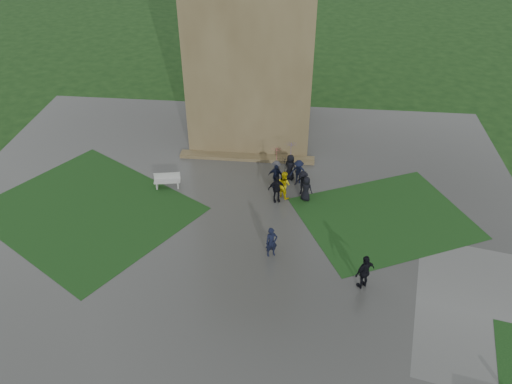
# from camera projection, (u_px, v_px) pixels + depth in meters

# --- Properties ---
(ground) EXTENTS (120.00, 120.00, 0.00)m
(ground) POSITION_uv_depth(u_px,v_px,m) (222.00, 270.00, 24.85)
(ground) COLOR black
(plaza) EXTENTS (34.00, 34.00, 0.02)m
(plaza) POSITION_uv_depth(u_px,v_px,m) (228.00, 243.00, 26.47)
(plaza) COLOR #363633
(plaza) RESTS_ON ground
(lawn_inset_left) EXTENTS (14.10, 13.46, 0.01)m
(lawn_inset_left) POSITION_uv_depth(u_px,v_px,m) (88.00, 210.00, 28.78)
(lawn_inset_left) COLOR black
(lawn_inset_left) RESTS_ON plaza
(lawn_inset_right) EXTENTS (11.12, 10.15, 0.01)m
(lawn_inset_right) POSITION_uv_depth(u_px,v_px,m) (385.00, 218.00, 28.20)
(lawn_inset_right) COLOR black
(lawn_inset_right) RESTS_ON plaza
(tower) EXTENTS (8.00, 8.00, 18.00)m
(tower) POSITION_uv_depth(u_px,v_px,m) (253.00, 3.00, 31.83)
(tower) COLOR brown
(tower) RESTS_ON ground
(tower_plinth) EXTENTS (9.00, 0.80, 0.22)m
(tower_plinth) POSITION_uv_depth(u_px,v_px,m) (247.00, 157.00, 33.38)
(tower_plinth) COLOR brown
(tower_plinth) RESTS_ON plaza
(bench) EXTENTS (1.66, 0.79, 0.93)m
(bench) POSITION_uv_depth(u_px,v_px,m) (167.00, 180.00, 30.46)
(bench) COLOR #A4A49F
(bench) RESTS_ON plaza
(visitor_cluster) EXTENTS (2.89, 3.34, 2.67)m
(visitor_cluster) POSITION_uv_depth(u_px,v_px,m) (287.00, 173.00, 29.85)
(visitor_cluster) COLOR black
(visitor_cluster) RESTS_ON plaza
(pedestrian_mid) EXTENTS (0.73, 0.62, 1.71)m
(pedestrian_mid) POSITION_uv_depth(u_px,v_px,m) (272.00, 242.00, 25.22)
(pedestrian_mid) COLOR black
(pedestrian_mid) RESTS_ON plaza
(pedestrian_near) EXTENTS (1.27, 1.17, 1.90)m
(pedestrian_near) POSITION_uv_depth(u_px,v_px,m) (365.00, 272.00, 23.36)
(pedestrian_near) COLOR black
(pedestrian_near) RESTS_ON plaza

